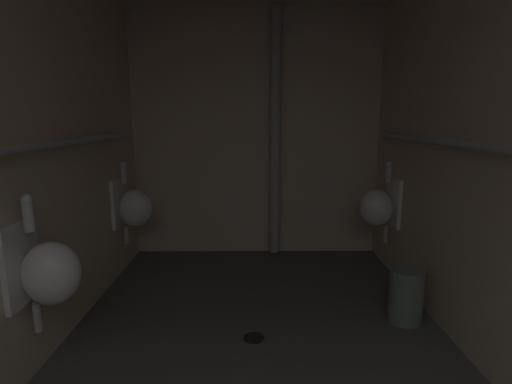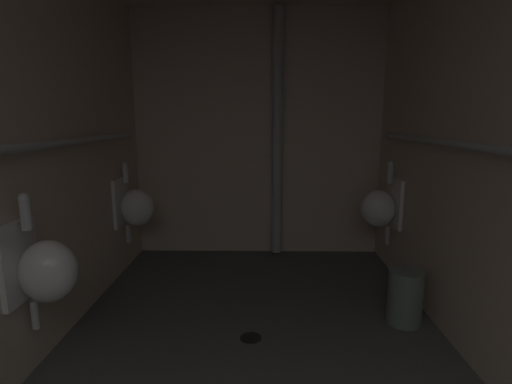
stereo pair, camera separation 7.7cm
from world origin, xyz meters
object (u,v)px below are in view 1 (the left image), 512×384
(urinal_left_mid, at_px, (47,271))
(standpipe_back_wall, at_px, (275,135))
(waste_bin, at_px, (406,295))
(urinal_right_mid, at_px, (379,207))
(floor_drain, at_px, (254,337))
(urinal_left_far, at_px, (133,207))

(urinal_left_mid, relative_size, standpipe_back_wall, 0.31)
(urinal_left_mid, relative_size, waste_bin, 1.98)
(urinal_right_mid, height_order, floor_drain, urinal_right_mid)
(urinal_right_mid, distance_m, floor_drain, 1.71)
(urinal_left_mid, bearing_deg, standpipe_back_wall, 57.28)
(urinal_left_mid, bearing_deg, urinal_right_mid, 34.27)
(urinal_left_far, relative_size, waste_bin, 1.98)
(urinal_left_mid, height_order, floor_drain, urinal_left_mid)
(urinal_right_mid, xyz_separation_m, floor_drain, (-1.14, -1.12, -0.62))
(urinal_left_far, distance_m, floor_drain, 1.68)
(urinal_left_mid, bearing_deg, floor_drain, 20.04)
(urinal_right_mid, height_order, waste_bin, urinal_right_mid)
(waste_bin, bearing_deg, floor_drain, -168.38)
(urinal_left_far, bearing_deg, urinal_right_mid, 0.06)
(urinal_left_mid, bearing_deg, urinal_left_far, 90.00)
(urinal_left_far, xyz_separation_m, waste_bin, (2.16, -0.90, -0.44))
(urinal_right_mid, bearing_deg, urinal_left_mid, -145.73)
(waste_bin, bearing_deg, urinal_left_mid, -164.05)
(urinal_left_far, bearing_deg, standpipe_back_wall, 21.68)
(floor_drain, height_order, waste_bin, waste_bin)
(floor_drain, bearing_deg, urinal_right_mid, 44.52)
(urinal_left_mid, xyz_separation_m, waste_bin, (2.16, 0.62, -0.44))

